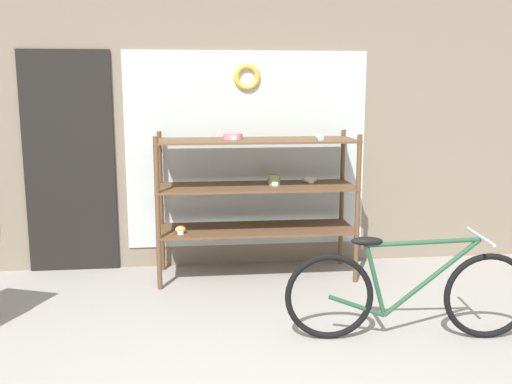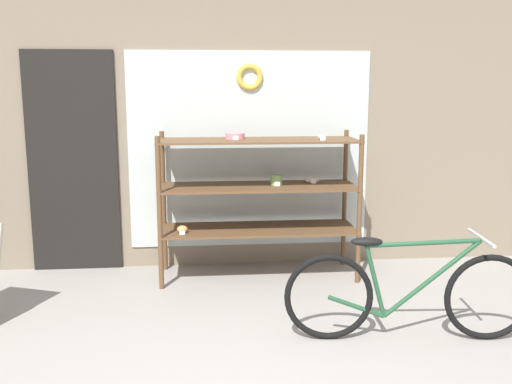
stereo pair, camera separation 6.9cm
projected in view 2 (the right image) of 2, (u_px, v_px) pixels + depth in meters
The scene contains 3 objects.
storefront_facade at pixel (225, 113), 5.52m from camera, with size 6.30×0.13×3.08m.
display_case at pixel (258, 188), 5.25m from camera, with size 1.81×0.59×1.35m.
bicycle at pixel (408, 293), 3.97m from camera, with size 1.74×0.46×0.75m.
Camera 2 is at (-0.25, -2.87, 1.75)m, focal length 40.00 mm.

